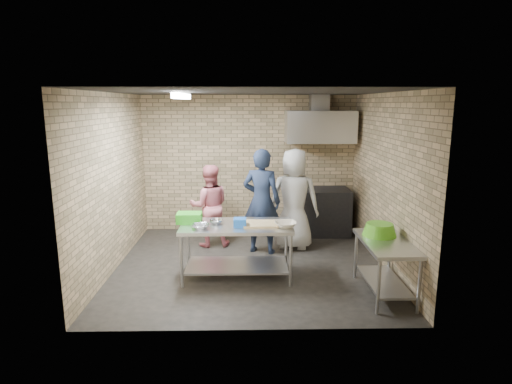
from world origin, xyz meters
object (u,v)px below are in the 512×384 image
side_counter (385,268)px  bottle_red (321,130)px  blue_tub (240,222)px  green_basin (380,229)px  woman_white (294,199)px  green_crate (189,218)px  woman_pink (209,206)px  prep_table (237,251)px  man_navy (262,201)px  stove (318,211)px

side_counter → bottle_red: bottle_red is taller
blue_tub → bottle_red: bottle_red is taller
green_basin → bottle_red: (-0.38, 2.74, 1.19)m
green_basin → woman_white: 1.95m
side_counter → green_crate: green_crate is taller
woman_pink → green_basin: bearing=136.4°
prep_table → woman_white: size_ratio=0.91×
prep_table → green_basin: (1.98, -0.37, 0.43)m
woman_pink → woman_white: size_ratio=0.83×
green_crate → side_counter: bearing=-15.4°
man_navy → woman_white: man_navy is taller
side_counter → green_crate: size_ratio=3.33×
prep_table → bottle_red: size_ratio=9.00×
prep_table → green_crate: (-0.70, 0.12, 0.48)m
prep_table → man_navy: bearing=69.7°
green_crate → blue_tub: bearing=-16.3°
woman_pink → woman_white: woman_white is taller
man_navy → woman_pink: bearing=-3.7°
green_basin → prep_table: bearing=169.3°
prep_table → bottle_red: (1.60, 2.37, 1.62)m
stove → green_crate: (-2.25, -2.01, 0.43)m
prep_table → woman_pink: (-0.52, 1.45, 0.33)m
blue_tub → bottle_red: (1.55, 2.47, 1.16)m
green_basin → woman_white: bearing=120.8°
stove → woman_white: size_ratio=0.68×
side_counter → green_basin: 0.52m
stove → green_basin: bearing=-80.2°
blue_tub → bottle_red: bearing=57.9°
prep_table → green_basin: 2.06m
green_crate → green_basin: size_ratio=0.78×
woman_white → green_crate: bearing=46.8°
green_basin → side_counter: bearing=-85.4°
side_counter → woman_pink: bearing=140.6°
man_navy → woman_pink: man_navy is taller
prep_table → blue_tub: (0.05, -0.10, 0.46)m
side_counter → woman_pink: (-2.52, 2.07, 0.37)m
green_crate → bottle_red: bearing=44.4°
green_basin → bottle_red: size_ratio=2.56×
stove → prep_table: bearing=-126.0°
side_counter → prep_table: bearing=162.6°
blue_tub → green_basin: bearing=-8.1°
prep_table → side_counter: bearing=-17.4°
prep_table → blue_tub: size_ratio=9.00×
stove → man_navy: man_navy is taller
green_crate → green_basin: (2.68, -0.49, -0.05)m
blue_tub → woman_pink: size_ratio=0.12×
prep_table → man_navy: man_navy is taller
blue_tub → green_basin: blue_tub is taller
stove → bottle_red: (0.05, 0.24, 1.58)m
stove → woman_pink: (-2.07, -0.68, 0.29)m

